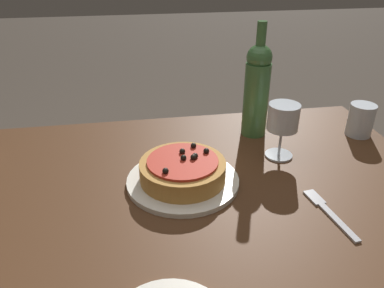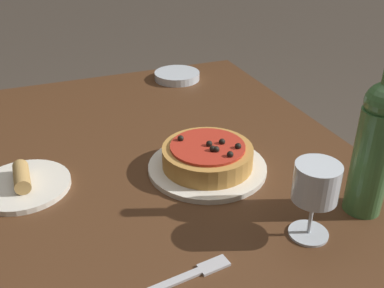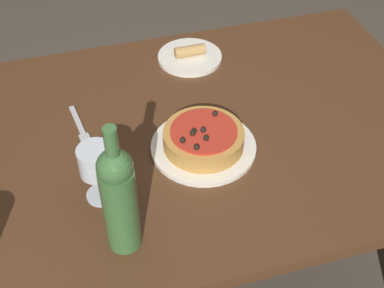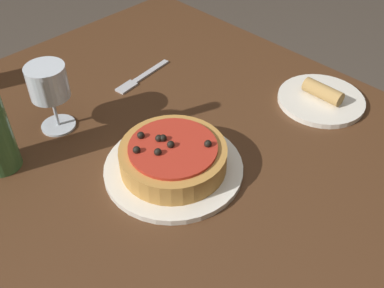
% 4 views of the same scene
% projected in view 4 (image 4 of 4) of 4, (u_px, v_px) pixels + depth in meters
% --- Properties ---
extents(dining_table, '(1.28, 0.90, 0.75)m').
position_uv_depth(dining_table, '(211.00, 191.00, 0.94)').
color(dining_table, '#4C2D19').
rests_on(dining_table, ground_plane).
extents(dinner_plate, '(0.26, 0.26, 0.01)m').
position_uv_depth(dinner_plate, '(174.00, 168.00, 0.85)').
color(dinner_plate, white).
rests_on(dinner_plate, dining_table).
extents(pizza, '(0.20, 0.20, 0.06)m').
position_uv_depth(pizza, '(173.00, 156.00, 0.83)').
color(pizza, '#BC843D').
rests_on(pizza, dinner_plate).
extents(wine_glass, '(0.08, 0.08, 0.15)m').
position_uv_depth(wine_glass, '(48.00, 85.00, 0.88)').
color(wine_glass, silver).
rests_on(wine_glass, dining_table).
extents(fork, '(0.04, 0.17, 0.00)m').
position_uv_depth(fork, '(140.00, 78.00, 1.09)').
color(fork, '#B7B7BC').
rests_on(fork, dining_table).
extents(side_plate, '(0.19, 0.19, 0.04)m').
position_uv_depth(side_plate, '(321.00, 98.00, 1.01)').
color(side_plate, white).
rests_on(side_plate, dining_table).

